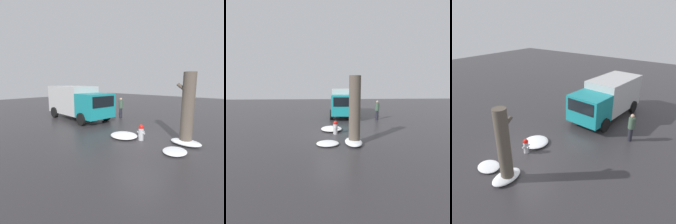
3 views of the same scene
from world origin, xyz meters
The scene contains 8 objects.
ground_plane centered at (0.00, 0.00, 0.00)m, with size 60.00×60.00×0.00m, color #333033.
fire_hydrant centered at (0.00, 0.00, 0.43)m, with size 0.48×0.39×0.84m.
tree_trunk centered at (-1.99, -0.87, 1.76)m, with size 0.88×0.58×3.49m.
delivery_truck centered at (6.94, -1.25, 1.48)m, with size 6.34×2.97×2.70m.
pedestrian centered at (4.57, -3.99, 0.94)m, with size 0.37×0.37×1.71m.
snow_pile_by_hydrant centered at (-2.02, 0.50, 0.09)m, with size 0.98×1.15×0.17m.
snow_pile_curbside centered at (0.96, 0.22, 0.12)m, with size 1.52×1.39×0.23m.
snow_pile_by_tree centered at (-2.02, -0.83, 0.13)m, with size 1.44×0.87×0.27m.
Camera 2 is at (-10.61, 0.56, 2.97)m, focal length 28.00 mm.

